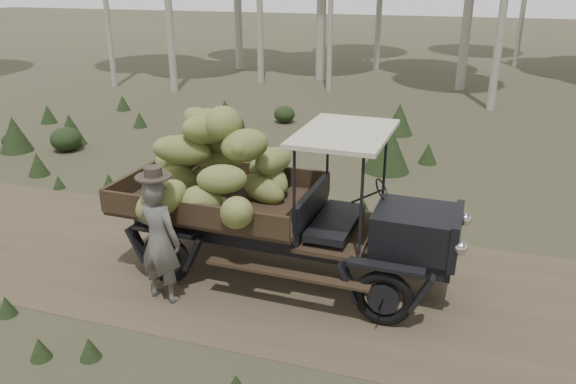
% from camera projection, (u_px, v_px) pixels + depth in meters
% --- Properties ---
extents(ground, '(120.00, 120.00, 0.00)m').
position_uv_depth(ground, '(248.00, 271.00, 9.01)').
color(ground, '#473D2B').
rests_on(ground, ground).
extents(dirt_track, '(70.00, 4.00, 0.01)m').
position_uv_depth(dirt_track, '(248.00, 270.00, 9.01)').
color(dirt_track, brown).
rests_on(dirt_track, ground).
extents(banana_truck, '(5.36, 2.57, 2.69)m').
position_uv_depth(banana_truck, '(251.00, 182.00, 8.54)').
color(banana_truck, black).
rests_on(banana_truck, ground).
extents(farmer, '(0.74, 0.57, 2.03)m').
position_uv_depth(farmer, '(159.00, 239.00, 7.91)').
color(farmer, '#595751').
rests_on(farmer, ground).
extents(undergrowth, '(22.88, 20.73, 1.38)m').
position_uv_depth(undergrowth, '(170.00, 219.00, 9.61)').
color(undergrowth, '#233319').
rests_on(undergrowth, ground).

